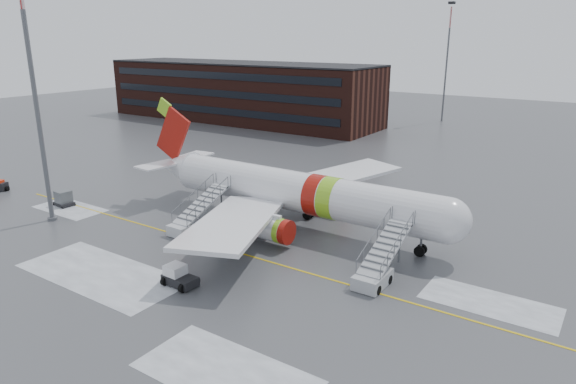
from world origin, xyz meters
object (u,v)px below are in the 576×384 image
Objects in this scene: airstair_fwd at (377,269)px; light_mast_near at (34,88)px; airliner at (291,191)px; uld_container at (64,199)px; pushback_tug at (178,276)px; airstair_aft at (192,220)px.

airstair_fwd is 0.31× the size of light_mast_near.
airliner is at bearing 151.35° from airstair_fwd.
airstair_fwd is 35.06m from light_mast_near.
airliner reaches higher than uld_container.
airliner reaches higher than pushback_tug.
light_mast_near reaches higher than uld_container.
uld_container is at bearing 165.20° from pushback_tug.
pushback_tug is at bearing -14.80° from uld_container.
uld_container is at bearing -172.21° from airstair_aft.
uld_container is (-23.69, 6.26, 0.12)m from pushback_tug.
airliner is 4.55× the size of airstair_aft.
pushback_tug is at bearing -8.04° from light_mast_near.
pushback_tug is at bearing -89.81° from airliner.
pushback_tug is (6.92, -8.55, -0.40)m from airstair_aft.
uld_container reaches higher than pushback_tug.
airstair_aft is at bearing 128.99° from pushback_tug.
light_mast_near is (-32.49, -5.64, 11.91)m from airstair_fwd.
airstair_fwd and airstair_aft have the same top height.
airliner reaches higher than airstair_aft.
airstair_fwd is at bearing -28.65° from airliner.
airliner is 1.40× the size of light_mast_near.
airstair_fwd is at bearing 0.00° from airstair_aft.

